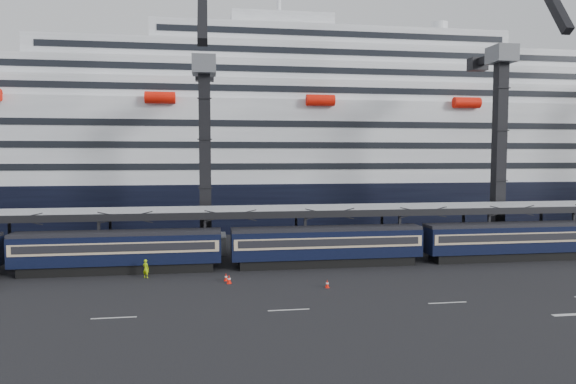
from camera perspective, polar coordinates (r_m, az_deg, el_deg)
name	(u,v)px	position (r m, az deg, el deg)	size (l,w,h in m)	color
ground	(448,288)	(45.27, 17.37, -10.16)	(260.00, 260.00, 0.00)	black
train	(360,243)	(52.30, 7.96, -5.65)	(133.05, 3.00, 4.05)	black
canopy	(390,208)	(57.11, 11.32, -1.79)	(130.00, 6.25, 5.53)	#94979C
cruise_ship	(320,148)	(87.35, 3.52, 4.92)	(214.09, 28.84, 34.00)	black
crane_dark_near	(205,147)	(58.01, -9.22, 4.93)	(4.50, 17.75, 35.08)	#4F5257
crane_dark_mid	(501,136)	(66.62, 22.63, 5.78)	(4.50, 18.24, 39.64)	#4F5257
worker	(146,269)	(48.33, -15.52, -8.20)	(0.61, 0.40, 1.69)	#AAD80B
traffic_cone_b	(226,277)	(45.95, -6.91, -9.35)	(0.35, 0.35, 0.69)	#FF1708
traffic_cone_c	(229,279)	(45.00, -6.57, -9.59)	(0.39, 0.39, 0.77)	#FF1708
traffic_cone_d	(327,284)	(43.50, 4.38, -10.11)	(0.34, 0.34, 0.69)	#FF1708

